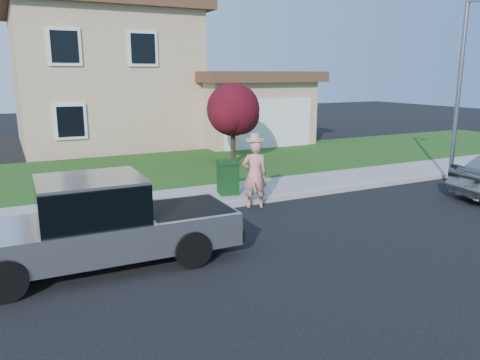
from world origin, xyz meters
name	(u,v)px	position (x,y,z in m)	size (l,w,h in m)	color
ground	(263,245)	(0.00, 0.00, 0.00)	(80.00, 80.00, 0.00)	black
curb	(243,203)	(1.00, 2.90, 0.06)	(40.00, 0.20, 0.12)	gray
sidewalk	(226,194)	(1.00, 4.00, 0.07)	(40.00, 2.00, 0.15)	gray
lawn	(176,168)	(1.00, 8.50, 0.05)	(40.00, 7.00, 0.10)	#204B15
house	(130,81)	(1.31, 16.38, 3.17)	(14.00, 11.30, 6.85)	tan
pickup_truck	(99,225)	(-3.26, 0.43, 0.79)	(5.21, 2.04, 1.70)	black
woman	(255,173)	(1.19, 2.60, 0.95)	(0.78, 0.64, 2.01)	#E0867B
ornamental_tree	(234,112)	(3.31, 8.23, 2.09)	(2.27, 2.05, 3.12)	black
trash_bin	(228,177)	(0.94, 3.75, 0.63)	(0.71, 0.78, 0.95)	#0E3514
street_lamp	(462,82)	(8.07, 1.94, 3.28)	(0.42, 0.75, 5.75)	slate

